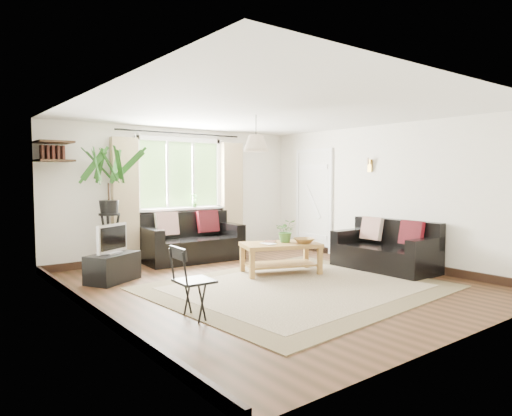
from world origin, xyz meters
TOP-DOWN VIEW (x-y plane):
  - floor at (0.00, 0.00)m, footprint 5.50×5.50m
  - ceiling at (0.00, 0.00)m, footprint 5.50×5.50m
  - wall_back at (0.00, 2.75)m, footprint 5.00×0.02m
  - wall_front at (0.00, -2.75)m, footprint 5.00×0.02m
  - wall_left at (-2.50, 0.00)m, footprint 0.02×5.50m
  - wall_right at (2.50, 0.00)m, footprint 0.02×5.50m
  - rug at (0.11, -0.38)m, footprint 3.87×3.39m
  - window at (0.00, 2.71)m, footprint 2.50×0.16m
  - door at (2.47, 1.70)m, footprint 0.06×0.96m
  - corner_shelf at (-2.25, 2.50)m, footprint 0.50×0.50m
  - pendant_lamp at (0.00, 0.40)m, footprint 0.36×0.36m
  - wall_sconce at (2.43, 0.30)m, footprint 0.12×0.12m
  - sofa_back at (-0.02, 2.26)m, footprint 1.79×0.98m
  - sofa_right at (2.03, -0.36)m, footprint 1.63×0.83m
  - coffee_table at (0.51, 0.44)m, footprint 1.33×1.02m
  - table_plant at (0.63, 0.45)m, footprint 0.43×0.42m
  - bowl at (0.80, 0.22)m, footprint 0.39×0.39m
  - book_a at (0.19, 0.45)m, footprint 0.17×0.23m
  - book_b at (0.34, 0.65)m, footprint 0.30×0.29m
  - tv_stand at (-1.74, 1.51)m, footprint 0.87×0.74m
  - tv at (-1.74, 1.51)m, footprint 0.60×0.45m
  - palm_stand at (-1.49, 2.30)m, footprint 0.84×0.84m
  - folding_chair at (-1.67, -0.70)m, footprint 0.42×0.42m
  - sill_plant at (0.25, 2.63)m, footprint 0.14×0.10m

SIDE VIEW (x-z plane):
  - floor at x=0.00m, z-range 0.00..0.00m
  - rug at x=0.11m, z-range 0.00..0.02m
  - tv_stand at x=-1.74m, z-range 0.00..0.41m
  - coffee_table at x=0.51m, z-range 0.00..0.48m
  - sofa_right at x=2.03m, z-range 0.00..0.76m
  - folding_chair at x=-1.67m, z-range 0.00..0.78m
  - sofa_back at x=-0.02m, z-range 0.00..0.82m
  - book_a at x=0.19m, z-range 0.48..0.50m
  - book_b at x=0.34m, z-range 0.48..0.51m
  - bowl at x=0.80m, z-range 0.48..0.56m
  - tv at x=-1.74m, z-range 0.41..0.85m
  - table_plant at x=0.63m, z-range 0.48..0.84m
  - palm_stand at x=-1.49m, z-range 0.00..2.00m
  - door at x=2.47m, z-range -0.03..2.03m
  - sill_plant at x=0.25m, z-range 0.93..1.20m
  - wall_back at x=0.00m, z-range 0.00..2.40m
  - wall_front at x=0.00m, z-range 0.00..2.40m
  - wall_left at x=-2.50m, z-range 0.00..2.40m
  - wall_right at x=2.50m, z-range 0.00..2.40m
  - window at x=0.00m, z-range 0.47..2.63m
  - wall_sconce at x=2.43m, z-range 1.60..1.88m
  - corner_shelf at x=-2.25m, z-range 1.72..2.06m
  - pendant_lamp at x=0.00m, z-range 1.78..2.32m
  - ceiling at x=0.00m, z-range 2.40..2.40m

